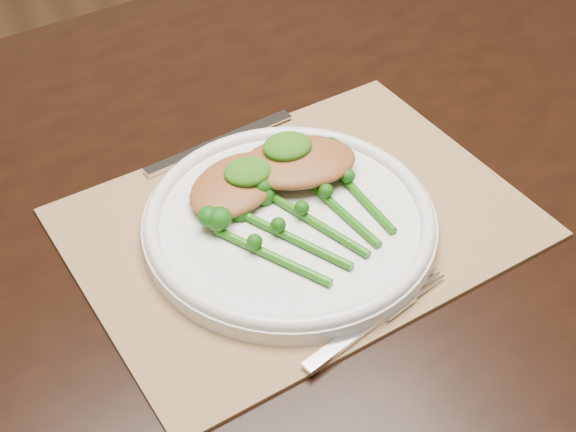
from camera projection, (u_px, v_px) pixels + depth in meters
name	position (u px, v px, depth m)	size (l,w,h in m)	color
dining_table	(305.00, 358.00, 1.17)	(1.72, 1.15, 0.75)	black
placemat	(299.00, 223.00, 0.83)	(0.45, 0.33, 0.00)	#906F49
dinner_plate	(290.00, 221.00, 0.81)	(0.30, 0.30, 0.03)	silver
knife	(206.00, 148.00, 0.91)	(0.19, 0.05, 0.01)	silver
fork	(384.00, 311.00, 0.74)	(0.17, 0.07, 0.01)	silver
chicken_fillet_left	(235.00, 185.00, 0.83)	(0.11, 0.08, 0.02)	#94562B
chicken_fillet_right	(299.00, 162.00, 0.85)	(0.12, 0.09, 0.02)	#94562B
pesto_dollop_left	(248.00, 172.00, 0.82)	(0.05, 0.04, 0.02)	#1A4D0B
pesto_dollop_right	(287.00, 146.00, 0.84)	(0.05, 0.04, 0.02)	#1A4D0B
broccolini_bundle	(317.00, 223.00, 0.80)	(0.20, 0.21, 0.04)	#185A0B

